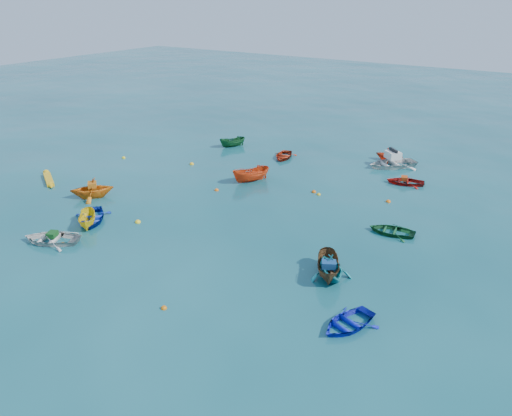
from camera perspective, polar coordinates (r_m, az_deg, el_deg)
The scene contains 29 objects.
ground at distance 29.26m, azimuth -5.41°, elevation -4.01°, with size 160.00×160.00×0.00m, color #0A414C.
dinghy_blue_sw at distance 33.52m, azimuth -18.24°, elevation -1.42°, with size 2.30×3.22×0.67m, color #0E2CB2.
dinghy_white_near at distance 31.62m, azimuth -22.28°, elevation -3.60°, with size 2.36×3.30×0.68m, color beige.
sampan_brown_mid at distance 26.25m, azimuth 8.22°, elevation -7.67°, with size 1.13×2.99×1.16m, color #52371D.
dinghy_blue_se at distance 22.86m, azimuth 10.42°, elevation -13.14°, with size 2.01×2.82×0.58m, color #0F1BBE.
dinghy_orange_w at distance 37.31m, azimuth -18.12°, elevation 1.17°, with size 2.53×2.94×1.55m, color orange.
sampan_yellow_mid at distance 32.93m, azimuth -18.60°, elevation -1.94°, with size 0.96×2.55×0.99m, color yellow.
dinghy_green_e at distance 31.37m, azimuth 15.23°, elevation -2.80°, with size 1.96×2.75×0.57m, color #114C24.
dinghy_cyan_se at distance 26.15m, azimuth 8.48°, elevation -7.83°, with size 2.20×2.55×1.34m, color teal.
sampan_orange_n at distance 38.43m, azimuth -0.56°, elevation 3.05°, with size 1.18×3.14×1.21m, color #D34013.
dinghy_red_ne at distance 39.63m, azimuth 16.66°, elevation 2.67°, with size 1.99×2.78×0.58m, color #AA130E.
dinghy_red_far at distance 44.05m, azimuth 3.17°, elevation 5.75°, with size 2.03×2.83×0.59m, color #AD280E.
dinghy_orange_far at distance 44.73m, azimuth 14.92°, elevation 5.26°, with size 2.04×2.36×1.24m, color red.
sampan_green_far at distance 47.27m, azimuth -2.69°, elevation 7.02°, with size 0.97×2.56×0.99m, color #135125.
kayak_yellow at distance 41.70m, azimuth -22.58°, elevation 2.86°, with size 0.52×3.56×0.35m, color gold, non-canonical shape.
motorboat_white at distance 43.24m, azimuth 15.24°, elevation 4.59°, with size 2.96×4.14×1.46m, color silver.
tarp_green_a at distance 31.36m, azimuth -22.26°, elevation -2.81°, with size 0.64×0.48×0.31m, color #124B1A.
tarp_blue_a at distance 25.73m, azimuth 8.33°, elevation -6.41°, with size 0.73×0.55×0.35m, color navy.
tarp_orange_a at distance 36.97m, azimuth -18.22°, elevation 2.54°, with size 0.75×0.56×0.36m, color #BF6213.
tarp_orange_b at distance 39.48m, azimuth 16.59°, elevation 3.28°, with size 0.61×0.46×0.30m, color #B74012.
buoy_or_a at distance 31.04m, azimuth -21.20°, elevation -3.93°, with size 0.31×0.31×0.31m, color orange.
buoy_ye_a at distance 32.52m, azimuth -13.35°, elevation -1.62°, with size 0.37×0.37×0.37m, color yellow.
buoy_or_b at distance 23.95m, azimuth -10.48°, elevation -11.23°, with size 0.30×0.30×0.30m, color #D2690B.
buoy_ye_b at distance 45.40m, azimuth -14.89°, elevation 5.53°, with size 0.33×0.33×0.33m, color yellow.
buoy_or_c at distance 36.80m, azimuth -4.53°, elevation 2.01°, with size 0.32×0.32×0.32m, color orange.
buoy_ye_c at distance 36.18m, azimuth 7.18°, elevation 1.51°, with size 0.29×0.29×0.29m, color gold.
buoy_or_d at distance 35.88m, azimuth 14.88°, elevation 0.67°, with size 0.34×0.34×0.34m, color orange.
buoy_ye_d at distance 42.60m, azimuth -7.36°, elevation 4.96°, with size 0.38×0.38×0.38m, color gold.
buoy_or_e at distance 36.59m, azimuth 6.61°, elevation 1.80°, with size 0.34×0.34×0.34m, color #CE570B.
Camera 1 is at (16.48, -20.02, 13.57)m, focal length 35.00 mm.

